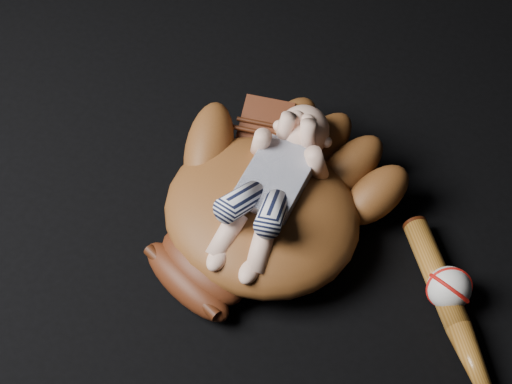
# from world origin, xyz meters

# --- Properties ---
(baseball_glove) EXTENTS (0.60, 0.63, 0.16)m
(baseball_glove) POSITION_xyz_m (-0.12, 0.12, 0.08)
(baseball_glove) COLOR #5D3114
(baseball_glove) RESTS_ON ground
(newborn_baby) EXTENTS (0.17, 0.36, 0.14)m
(newborn_baby) POSITION_xyz_m (-0.11, 0.12, 0.13)
(newborn_baby) COLOR beige
(newborn_baby) RESTS_ON baseball_glove
(baseball_bat) EXTENTS (0.32, 0.40, 0.04)m
(baseball_bat) POSITION_xyz_m (0.27, 0.04, 0.02)
(baseball_bat) COLOR #90561B
(baseball_bat) RESTS_ON ground
(baseball) EXTENTS (0.08, 0.08, 0.07)m
(baseball) POSITION_xyz_m (0.22, 0.12, 0.04)
(baseball) COLOR white
(baseball) RESTS_ON ground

